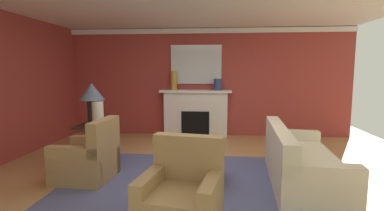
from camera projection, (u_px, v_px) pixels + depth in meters
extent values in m
plane|color=tan|center=(192.00, 174.00, 4.69)|extent=(8.85, 8.85, 0.00)
cube|color=#9E3833|center=(202.00, 82.00, 7.48)|extent=(7.41, 0.12, 2.73)
cube|color=white|center=(194.00, 2.00, 4.65)|extent=(7.41, 6.46, 0.06)
cube|color=white|center=(202.00, 31.00, 7.25)|extent=(7.41, 0.08, 0.12)
cube|color=#4C517A|center=(191.00, 180.00, 4.43)|extent=(3.76, 2.57, 0.01)
cube|color=white|center=(196.00, 114.00, 7.39)|extent=(1.60, 0.25, 1.12)
cube|color=black|center=(196.00, 122.00, 7.40)|extent=(0.70, 0.26, 0.60)
cube|color=white|center=(196.00, 91.00, 7.29)|extent=(1.80, 0.35, 0.06)
cube|color=silver|center=(196.00, 64.00, 7.35)|extent=(1.29, 0.04, 0.98)
cube|color=beige|center=(303.00, 170.00, 4.25)|extent=(1.05, 2.16, 0.45)
cube|color=beige|center=(279.00, 141.00, 4.25)|extent=(0.35, 2.11, 0.40)
cube|color=beige|center=(321.00, 191.00, 3.31)|extent=(0.91, 0.27, 0.62)
cube|color=beige|center=(292.00, 147.00, 5.17)|extent=(0.91, 0.27, 0.62)
cube|color=#9E7A4C|center=(86.00, 165.00, 4.47)|extent=(0.85, 0.85, 0.44)
cube|color=#9E7A4C|center=(104.00, 136.00, 4.36)|extent=(0.21, 0.81, 0.51)
cube|color=#9E7A4C|center=(96.00, 154.00, 4.78)|extent=(0.81, 0.19, 0.60)
cube|color=#9E7A4C|center=(74.00, 167.00, 4.14)|extent=(0.81, 0.19, 0.60)
cube|color=#9E7A4C|center=(181.00, 209.00, 3.06)|extent=(0.92, 0.92, 0.44)
cube|color=#9E7A4C|center=(188.00, 157.00, 3.31)|extent=(0.82, 0.29, 0.51)
cube|color=#9E7A4C|center=(151.00, 199.00, 3.13)|extent=(0.27, 0.81, 0.60)
cube|color=#9E7A4C|center=(211.00, 206.00, 2.96)|extent=(0.27, 0.81, 0.60)
cylinder|color=#2D2319|center=(191.00, 153.00, 4.38)|extent=(1.00, 1.00, 0.04)
cylinder|color=#2D2319|center=(191.00, 168.00, 4.41)|extent=(0.12, 0.12, 0.41)
cylinder|color=#2D2319|center=(191.00, 180.00, 4.43)|extent=(0.56, 0.56, 0.03)
cube|color=#2D2319|center=(93.00, 126.00, 5.22)|extent=(0.56, 0.56, 0.04)
cube|color=#2D2319|center=(94.00, 145.00, 5.26)|extent=(0.10, 0.10, 0.66)
cube|color=#2D2319|center=(95.00, 161.00, 5.30)|extent=(0.45, 0.45, 0.04)
cylinder|color=black|center=(93.00, 112.00, 5.19)|extent=(0.18, 0.18, 0.45)
cone|color=#4C566B|center=(92.00, 92.00, 5.15)|extent=(0.44, 0.44, 0.30)
cylinder|color=beige|center=(98.00, 114.00, 5.06)|extent=(0.19, 0.19, 0.44)
cylinder|color=navy|center=(218.00, 85.00, 7.20)|extent=(0.20, 0.20, 0.28)
cylinder|color=#B7892D|center=(174.00, 81.00, 7.28)|extent=(0.15, 0.15, 0.47)
cube|color=maroon|center=(178.00, 152.00, 4.28)|extent=(0.27, 0.22, 0.06)
cube|color=tan|center=(185.00, 148.00, 4.31)|extent=(0.28, 0.22, 0.04)
cube|color=maroon|center=(202.00, 142.00, 4.50)|extent=(0.25, 0.20, 0.05)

